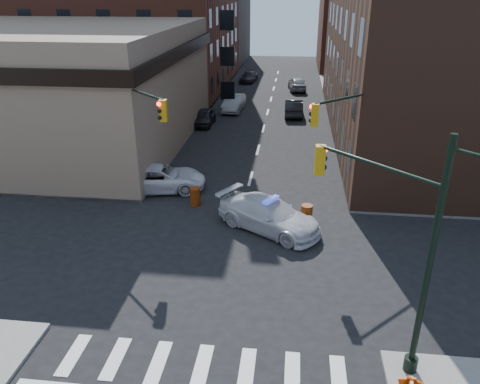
% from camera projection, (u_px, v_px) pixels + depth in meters
% --- Properties ---
extents(ground, '(140.00, 140.00, 0.00)m').
position_uv_depth(ground, '(230.00, 259.00, 21.80)').
color(ground, black).
rests_on(ground, ground).
extents(sidewalk_nw, '(34.00, 54.50, 0.15)m').
position_uv_depth(sidewalk_nw, '(72.00, 96.00, 54.00)').
color(sidewalk_nw, gray).
rests_on(sidewalk_nw, ground).
extents(bank_building, '(22.00, 22.00, 9.00)m').
position_uv_depth(bank_building, '(44.00, 85.00, 36.81)').
color(bank_building, '#8A735A').
rests_on(bank_building, ground).
extents(commercial_row_ne, '(14.00, 34.00, 14.00)m').
position_uv_depth(commercial_row_ne, '(425.00, 49.00, 38.04)').
color(commercial_row_ne, '#502F20').
rests_on(commercial_row_ne, ground).
extents(filler_nw, '(20.00, 18.00, 16.00)m').
position_uv_depth(filler_nw, '(185.00, 11.00, 76.65)').
color(filler_nw, '#51463C').
rests_on(filler_nw, ground).
extents(filler_ne, '(16.00, 16.00, 12.00)m').
position_uv_depth(filler_ne, '(374.00, 27.00, 70.61)').
color(filler_ne, brown).
rests_on(filler_ne, ground).
extents(signal_pole_se, '(5.40, 5.27, 8.00)m').
position_uv_depth(signal_pole_se, '(400.00, 237.00, 14.27)').
color(signal_pole_se, black).
rests_on(signal_pole_se, sidewalk_se).
extents(signal_pole_nw, '(3.58, 3.67, 8.00)m').
position_uv_depth(signal_pole_nw, '(137.00, 132.00, 25.53)').
color(signal_pole_nw, black).
rests_on(signal_pole_nw, sidewalk_nw).
extents(signal_pole_ne, '(3.67, 3.58, 8.00)m').
position_uv_depth(signal_pole_ne, '(354.00, 140.00, 24.29)').
color(signal_pole_ne, black).
rests_on(signal_pole_ne, sidewalk_ne).
extents(tree_ne_near, '(3.00, 3.00, 4.85)m').
position_uv_depth(tree_ne_near, '(348.00, 83.00, 43.23)').
color(tree_ne_near, black).
rests_on(tree_ne_near, sidewalk_ne).
extents(tree_ne_far, '(3.00, 3.00, 4.85)m').
position_uv_depth(tree_ne_far, '(341.00, 69.00, 50.50)').
color(tree_ne_far, black).
rests_on(tree_ne_far, sidewalk_ne).
extents(police_car, '(6.08, 4.98, 1.66)m').
position_uv_depth(police_car, '(269.00, 215.00, 24.12)').
color(police_car, silver).
rests_on(police_car, ground).
extents(pickup, '(6.06, 3.67, 1.57)m').
position_uv_depth(pickup, '(159.00, 178.00, 28.86)').
color(pickup, white).
rests_on(pickup, ground).
extents(parked_car_wnear, '(1.76, 4.22, 1.43)m').
position_uv_depth(parked_car_wnear, '(204.00, 117.00, 42.63)').
color(parked_car_wnear, black).
rests_on(parked_car_wnear, ground).
extents(parked_car_wfar, '(2.00, 5.04, 1.63)m').
position_uv_depth(parked_car_wfar, '(234.00, 103.00, 47.47)').
color(parked_car_wfar, gray).
rests_on(parked_car_wfar, ground).
extents(parked_car_wdeep, '(2.39, 4.70, 1.31)m').
position_uv_depth(parked_car_wdeep, '(249.00, 77.00, 61.95)').
color(parked_car_wdeep, black).
rests_on(parked_car_wdeep, ground).
extents(parked_car_enear, '(1.86, 4.95, 1.61)m').
position_uv_depth(parked_car_enear, '(294.00, 107.00, 45.75)').
color(parked_car_enear, black).
rests_on(parked_car_enear, ground).
extents(parked_car_efar, '(2.45, 5.02, 1.65)m').
position_uv_depth(parked_car_efar, '(297.00, 84.00, 56.87)').
color(parked_car_efar, gray).
rests_on(parked_car_efar, ground).
extents(pedestrian_a, '(0.73, 0.65, 1.69)m').
position_uv_depth(pedestrian_a, '(109.00, 179.00, 28.22)').
color(pedestrian_a, black).
rests_on(pedestrian_a, sidewalk_nw).
extents(pedestrian_b, '(1.13, 1.03, 1.88)m').
position_uv_depth(pedestrian_b, '(68.00, 171.00, 29.15)').
color(pedestrian_b, black).
rests_on(pedestrian_b, sidewalk_nw).
extents(pedestrian_c, '(0.98, 0.88, 1.60)m').
position_uv_depth(pedestrian_c, '(74.00, 169.00, 29.84)').
color(pedestrian_c, black).
rests_on(pedestrian_c, sidewalk_nw).
extents(barrel_road, '(0.70, 0.70, 1.08)m').
position_uv_depth(barrel_road, '(307.00, 214.00, 24.82)').
color(barrel_road, '#C25D09').
rests_on(barrel_road, ground).
extents(barrel_bank, '(0.71, 0.71, 1.05)m').
position_uv_depth(barrel_bank, '(195.00, 197.00, 26.98)').
color(barrel_bank, red).
rests_on(barrel_bank, ground).
extents(barricade_nw_a, '(1.34, 0.68, 1.00)m').
position_uv_depth(barricade_nw_a, '(95.00, 181.00, 28.82)').
color(barricade_nw_a, '#D95C0A').
rests_on(barricade_nw_a, sidewalk_nw).
extents(barricade_nw_b, '(1.28, 0.75, 0.91)m').
position_uv_depth(barricade_nw_b, '(82.00, 174.00, 29.97)').
color(barricade_nw_b, '#D24709').
rests_on(barricade_nw_b, sidewalk_nw).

